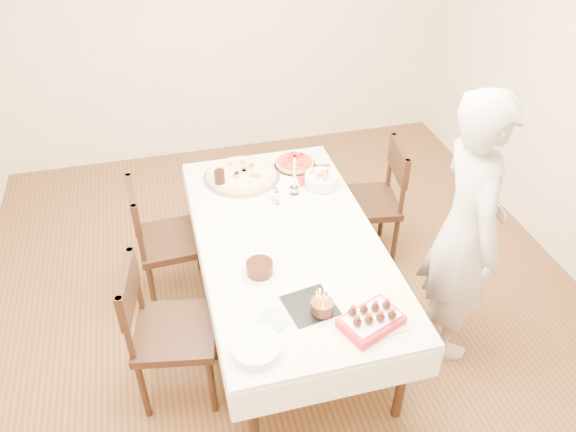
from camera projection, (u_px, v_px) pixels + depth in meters
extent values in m
plane|color=#51321C|center=(289.00, 311.00, 4.13)|extent=(5.00, 5.00, 0.00)
cube|color=beige|center=(222.00, 21.00, 5.25)|extent=(4.50, 0.04, 2.70)
cube|color=white|center=(288.00, 279.00, 3.87)|extent=(1.54, 2.32, 0.75)
imported|color=#A6A29C|center=(466.00, 231.00, 3.40)|extent=(0.54, 0.74, 1.86)
cylinder|color=beige|center=(242.00, 175.00, 4.19)|extent=(0.76, 0.76, 0.04)
cylinder|color=red|center=(295.00, 163.00, 4.33)|extent=(0.37, 0.37, 0.04)
cube|color=#B21E1E|center=(315.00, 175.00, 4.23)|extent=(0.30, 0.30, 0.01)
cylinder|color=white|center=(322.00, 180.00, 4.09)|extent=(0.32, 0.32, 0.08)
cylinder|color=white|center=(294.00, 176.00, 3.94)|extent=(0.08, 0.08, 0.30)
cylinder|color=black|center=(220.00, 179.00, 4.05)|extent=(0.08, 0.08, 0.14)
cylinder|color=black|center=(260.00, 268.00, 3.34)|extent=(0.23, 0.23, 0.09)
cube|color=black|center=(310.00, 306.00, 3.15)|extent=(0.31, 0.31, 0.01)
cylinder|color=#361D0E|center=(322.00, 302.00, 3.06)|extent=(0.17, 0.17, 0.14)
cube|color=beige|center=(381.00, 324.00, 3.04)|extent=(0.27, 0.19, 0.02)
cylinder|color=white|center=(256.00, 347.00, 2.88)|extent=(0.33, 0.33, 0.05)
cylinder|color=white|center=(273.00, 320.00, 3.07)|extent=(0.22, 0.22, 0.01)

